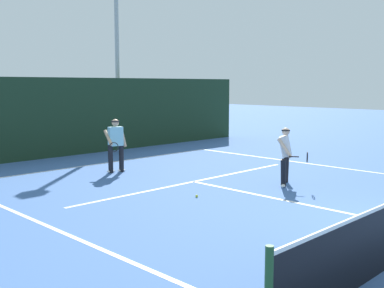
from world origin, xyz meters
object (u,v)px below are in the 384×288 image
(tennis_ball, at_px, (197,196))
(light_pole, at_px, (117,39))
(player_far, at_px, (116,143))
(player_near, at_px, (286,154))

(tennis_ball, relative_size, light_pole, 0.01)
(player_far, xyz_separation_m, light_pole, (3.89, 5.19, 3.71))
(player_near, height_order, light_pole, light_pole)
(tennis_ball, distance_m, light_pole, 11.19)
(player_near, bearing_deg, player_far, -93.55)
(light_pole, bearing_deg, player_far, -126.83)
(player_far, bearing_deg, tennis_ball, 96.97)
(tennis_ball, bearing_deg, player_far, 82.22)
(player_near, bearing_deg, tennis_ball, -42.19)
(tennis_ball, bearing_deg, player_near, -13.77)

